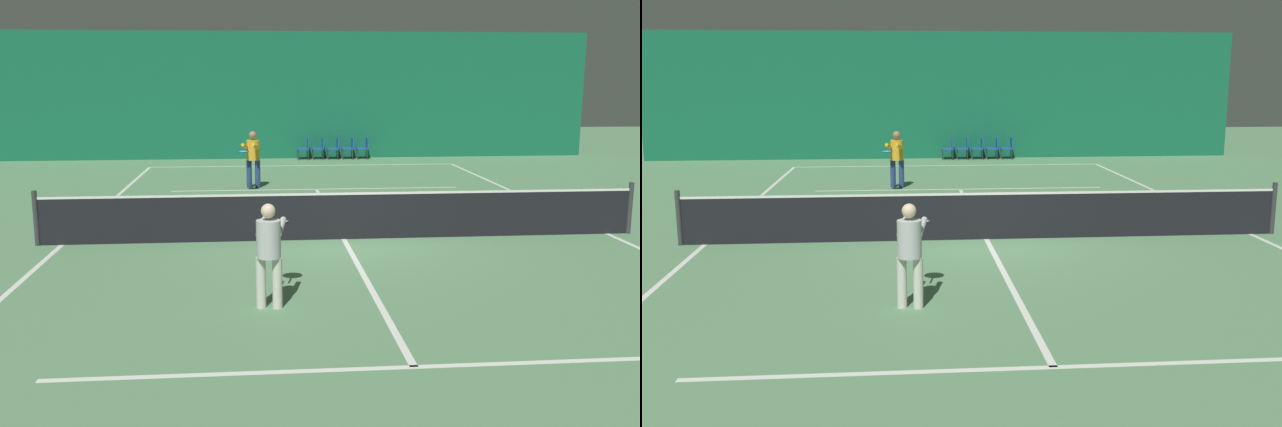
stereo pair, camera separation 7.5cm
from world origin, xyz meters
TOP-DOWN VIEW (x-y plane):
  - ground_plane at (0.00, 0.00)m, footprint 60.00×60.00m
  - backdrop_curtain at (0.00, 14.31)m, footprint 23.00×0.12m
  - court_line_baseline_far at (0.00, 11.90)m, footprint 11.00×0.10m
  - court_line_service_far at (0.00, 6.40)m, footprint 8.25×0.10m
  - court_line_service_near at (0.00, -6.40)m, footprint 8.25×0.10m
  - court_line_sideline_left at (-5.50, 0.00)m, footprint 0.10×23.80m
  - court_line_sideline_right at (5.50, 0.00)m, footprint 0.10×23.80m
  - court_line_centre at (0.00, 0.00)m, footprint 0.10×12.80m
  - tennis_net at (0.00, 0.00)m, footprint 12.00×0.10m
  - player_near at (-1.57, -4.11)m, footprint 0.57×1.31m
  - player_far at (-1.81, 6.86)m, footprint 0.70×1.38m
  - courtside_chair_0 at (0.19, 13.76)m, footprint 0.44×0.44m
  - courtside_chair_1 at (0.77, 13.76)m, footprint 0.44×0.44m
  - courtside_chair_2 at (1.35, 13.76)m, footprint 0.44×0.44m
  - courtside_chair_3 at (1.93, 13.76)m, footprint 0.44×0.44m
  - courtside_chair_4 at (2.51, 13.76)m, footprint 0.44×0.44m

SIDE VIEW (x-z plane):
  - ground_plane at x=0.00m, z-range 0.00..0.00m
  - court_line_baseline_far at x=0.00m, z-range 0.00..0.00m
  - court_line_service_far at x=0.00m, z-range 0.00..0.00m
  - court_line_service_near at x=0.00m, z-range 0.00..0.00m
  - court_line_sideline_left at x=-5.50m, z-range 0.00..0.00m
  - court_line_sideline_right at x=5.50m, z-range 0.00..0.00m
  - court_line_centre at x=0.00m, z-range 0.00..0.00m
  - courtside_chair_0 at x=0.19m, z-range 0.07..0.91m
  - courtside_chair_1 at x=0.77m, z-range 0.07..0.91m
  - courtside_chair_2 at x=1.35m, z-range 0.07..0.91m
  - courtside_chair_3 at x=1.93m, z-range 0.07..0.91m
  - courtside_chair_4 at x=2.51m, z-range 0.07..0.91m
  - tennis_net at x=0.00m, z-range -0.02..1.05m
  - player_near at x=-1.57m, z-range 0.13..1.62m
  - player_far at x=-1.81m, z-range 0.14..1.78m
  - backdrop_curtain at x=0.00m, z-range 0.00..4.89m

